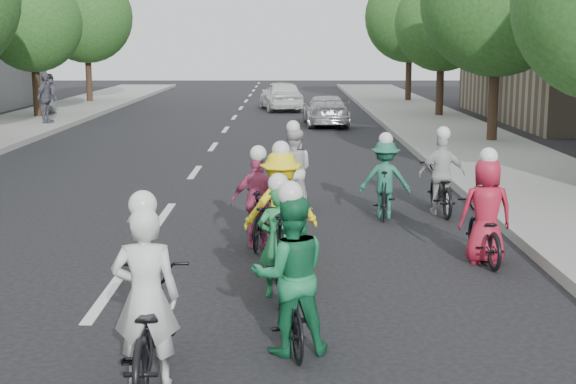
{
  "coord_description": "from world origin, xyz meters",
  "views": [
    {
      "loc": [
        2.31,
        -9.72,
        3.18
      ],
      "look_at": [
        2.32,
        1.96,
        1.0
      ],
      "focal_mm": 50.0,
      "sensor_mm": 36.0,
      "label": 1
    }
  ],
  "objects_px": {
    "cyclist_8": "(441,184)",
    "cyclist_3": "(259,210)",
    "cyclist_0": "(148,320)",
    "cyclist_4": "(485,223)",
    "follow_car_lead": "(326,111)",
    "cyclist_5": "(279,249)",
    "follow_car_trail": "(281,95)",
    "cyclist_2": "(281,218)",
    "cyclist_6": "(293,179)",
    "cyclist_7": "(385,185)",
    "cyclist_1": "(290,287)",
    "spectator_2": "(49,94)",
    "spectator_1": "(46,98)"
  },
  "relations": [
    {
      "from": "cyclist_0",
      "to": "spectator_2",
      "type": "relative_size",
      "value": 1.14
    },
    {
      "from": "cyclist_6",
      "to": "follow_car_lead",
      "type": "height_order",
      "value": "cyclist_6"
    },
    {
      "from": "cyclist_0",
      "to": "cyclist_4",
      "type": "height_order",
      "value": "cyclist_0"
    },
    {
      "from": "cyclist_4",
      "to": "cyclist_5",
      "type": "bearing_deg",
      "value": 25.81
    },
    {
      "from": "cyclist_3",
      "to": "cyclist_2",
      "type": "bearing_deg",
      "value": 114.48
    },
    {
      "from": "cyclist_5",
      "to": "follow_car_trail",
      "type": "bearing_deg",
      "value": -93.88
    },
    {
      "from": "cyclist_1",
      "to": "cyclist_7",
      "type": "bearing_deg",
      "value": -114.48
    },
    {
      "from": "cyclist_0",
      "to": "cyclist_3",
      "type": "xyz_separation_m",
      "value": [
        0.86,
        5.16,
        -0.02
      ]
    },
    {
      "from": "cyclist_3",
      "to": "cyclist_6",
      "type": "distance_m",
      "value": 2.81
    },
    {
      "from": "cyclist_3",
      "to": "cyclist_6",
      "type": "height_order",
      "value": "cyclist_6"
    },
    {
      "from": "cyclist_0",
      "to": "cyclist_8",
      "type": "bearing_deg",
      "value": -120.82
    },
    {
      "from": "cyclist_0",
      "to": "cyclist_5",
      "type": "bearing_deg",
      "value": -116.22
    },
    {
      "from": "cyclist_1",
      "to": "cyclist_2",
      "type": "distance_m",
      "value": 3.42
    },
    {
      "from": "cyclist_6",
      "to": "spectator_2",
      "type": "relative_size",
      "value": 1.0
    },
    {
      "from": "follow_car_lead",
      "to": "spectator_2",
      "type": "relative_size",
      "value": 2.31
    },
    {
      "from": "cyclist_5",
      "to": "follow_car_lead",
      "type": "height_order",
      "value": "cyclist_5"
    },
    {
      "from": "cyclist_0",
      "to": "cyclist_8",
      "type": "xyz_separation_m",
      "value": [
        4.2,
        7.65,
        -0.04
      ]
    },
    {
      "from": "cyclist_4",
      "to": "cyclist_6",
      "type": "xyz_separation_m",
      "value": [
        -2.78,
        3.66,
        0.03
      ]
    },
    {
      "from": "spectator_2",
      "to": "follow_car_trail",
      "type": "bearing_deg",
      "value": -56.77
    },
    {
      "from": "cyclist_5",
      "to": "spectator_1",
      "type": "height_order",
      "value": "spectator_1"
    },
    {
      "from": "cyclist_7",
      "to": "spectator_2",
      "type": "distance_m",
      "value": 23.47
    },
    {
      "from": "cyclist_6",
      "to": "follow_car_trail",
      "type": "bearing_deg",
      "value": -85.55
    },
    {
      "from": "cyclist_7",
      "to": "cyclist_6",
      "type": "bearing_deg",
      "value": -13.06
    },
    {
      "from": "follow_car_lead",
      "to": "spectator_2",
      "type": "xyz_separation_m",
      "value": [
        -11.76,
        3.39,
        0.44
      ]
    },
    {
      "from": "cyclist_6",
      "to": "cyclist_2",
      "type": "bearing_deg",
      "value": 90.36
    },
    {
      "from": "follow_car_lead",
      "to": "follow_car_trail",
      "type": "xyz_separation_m",
      "value": [
        -1.8,
        7.2,
        0.12
      ]
    },
    {
      "from": "cyclist_4",
      "to": "spectator_2",
      "type": "height_order",
      "value": "spectator_2"
    },
    {
      "from": "cyclist_1",
      "to": "cyclist_2",
      "type": "bearing_deg",
      "value": -97.37
    },
    {
      "from": "cyclist_5",
      "to": "follow_car_lead",
      "type": "xyz_separation_m",
      "value": [
        1.61,
        21.38,
        -0.02
      ]
    },
    {
      "from": "follow_car_trail",
      "to": "cyclist_3",
      "type": "bearing_deg",
      "value": 80.08
    },
    {
      "from": "cyclist_8",
      "to": "follow_car_trail",
      "type": "xyz_separation_m",
      "value": [
        -3.2,
        23.61,
        0.14
      ]
    },
    {
      "from": "cyclist_5",
      "to": "spectator_2",
      "type": "xyz_separation_m",
      "value": [
        -10.16,
        24.77,
        0.42
      ]
    },
    {
      "from": "cyclist_0",
      "to": "cyclist_4",
      "type": "distance_m",
      "value": 5.98
    },
    {
      "from": "cyclist_8",
      "to": "follow_car_trail",
      "type": "relative_size",
      "value": 0.43
    },
    {
      "from": "cyclist_3",
      "to": "cyclist_6",
      "type": "relative_size",
      "value": 0.93
    },
    {
      "from": "cyclist_1",
      "to": "cyclist_5",
      "type": "bearing_deg",
      "value": -95.1
    },
    {
      "from": "cyclist_2",
      "to": "follow_car_lead",
      "type": "xyz_separation_m",
      "value": [
        1.59,
        19.85,
        -0.08
      ]
    },
    {
      "from": "cyclist_5",
      "to": "follow_car_trail",
      "type": "relative_size",
      "value": 0.46
    },
    {
      "from": "cyclist_3",
      "to": "cyclist_4",
      "type": "height_order",
      "value": "cyclist_4"
    },
    {
      "from": "cyclist_7",
      "to": "follow_car_lead",
      "type": "distance_m",
      "value": 16.75
    },
    {
      "from": "follow_car_lead",
      "to": "cyclist_2",
      "type": "bearing_deg",
      "value": 83.34
    },
    {
      "from": "cyclist_5",
      "to": "cyclist_8",
      "type": "xyz_separation_m",
      "value": [
        3.0,
        4.98,
        -0.03
      ]
    },
    {
      "from": "cyclist_8",
      "to": "cyclist_3",
      "type": "bearing_deg",
      "value": 35.22
    },
    {
      "from": "cyclist_7",
      "to": "cyclist_2",
      "type": "bearing_deg",
      "value": 65.51
    },
    {
      "from": "cyclist_0",
      "to": "cyclist_1",
      "type": "xyz_separation_m",
      "value": [
        1.34,
        0.78,
        0.08
      ]
    },
    {
      "from": "follow_car_lead",
      "to": "cyclist_7",
      "type": "bearing_deg",
      "value": 88.91
    },
    {
      "from": "cyclist_0",
      "to": "cyclist_1",
      "type": "relative_size",
      "value": 1.09
    },
    {
      "from": "cyclist_6",
      "to": "cyclist_7",
      "type": "height_order",
      "value": "cyclist_6"
    },
    {
      "from": "spectator_2",
      "to": "cyclist_5",
      "type": "bearing_deg",
      "value": -145.45
    },
    {
      "from": "cyclist_3",
      "to": "follow_car_lead",
      "type": "distance_m",
      "value": 18.99
    }
  ]
}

